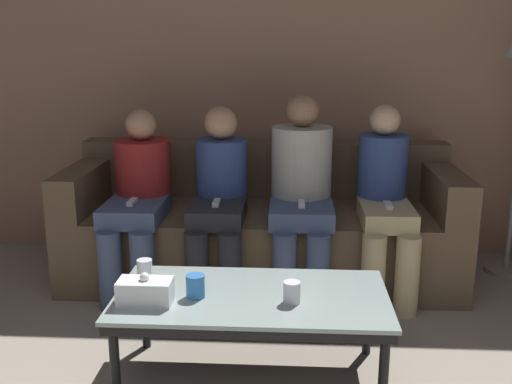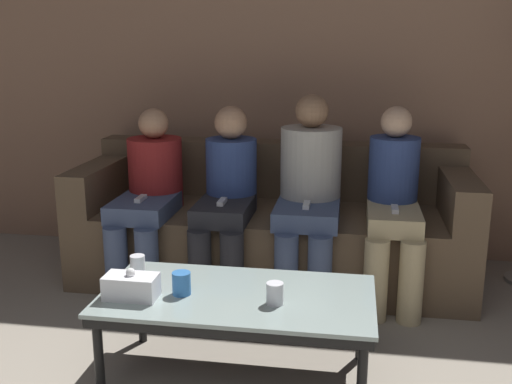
{
  "view_description": "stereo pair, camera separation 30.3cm",
  "coord_description": "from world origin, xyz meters",
  "views": [
    {
      "loc": [
        0.17,
        -0.56,
        1.44
      ],
      "look_at": [
        0.0,
        2.37,
        0.7
      ],
      "focal_mm": 42.0,
      "sensor_mm": 36.0,
      "label": 1
    },
    {
      "loc": [
        0.47,
        -0.53,
        1.44
      ],
      "look_at": [
        0.0,
        2.37,
        0.7
      ],
      "focal_mm": 42.0,
      "sensor_mm": 36.0,
      "label": 2
    }
  ],
  "objects": [
    {
      "name": "seated_person_right_end",
      "position": [
        0.71,
        2.77,
        0.57
      ],
      "size": [
        0.31,
        0.65,
        1.09
      ],
      "color": "tan",
      "rests_on": "ground_plane"
    },
    {
      "name": "cup_near_left",
      "position": [
        -0.22,
        1.74,
        0.45
      ],
      "size": [
        0.08,
        0.08,
        0.1
      ],
      "color": "#3372BF",
      "rests_on": "coffee_table"
    },
    {
      "name": "couch",
      "position": [
        0.0,
        3.0,
        0.31
      ],
      "size": [
        2.36,
        0.86,
        0.81
      ],
      "color": "brown",
      "rests_on": "ground_plane"
    },
    {
      "name": "seated_person_mid_left",
      "position": [
        -0.24,
        2.77,
        0.58
      ],
      "size": [
        0.31,
        0.66,
        1.07
      ],
      "color": "#28282D",
      "rests_on": "ground_plane"
    },
    {
      "name": "coffee_table",
      "position": [
        0.02,
        1.78,
        0.36
      ],
      "size": [
        1.16,
        0.6,
        0.4
      ],
      "color": "#8C9E99",
      "rests_on": "ground_plane"
    },
    {
      "name": "seated_person_mid_right",
      "position": [
        0.24,
        2.81,
        0.62
      ],
      "size": [
        0.35,
        0.68,
        1.15
      ],
      "color": "#47567A",
      "rests_on": "ground_plane"
    },
    {
      "name": "cup_near_right",
      "position": [
        -0.47,
        1.91,
        0.45
      ],
      "size": [
        0.07,
        0.07,
        0.1
      ],
      "color": "silver",
      "rests_on": "coffee_table"
    },
    {
      "name": "cup_far_center",
      "position": [
        0.19,
        1.71,
        0.44
      ],
      "size": [
        0.07,
        0.07,
        0.09
      ],
      "color": "silver",
      "rests_on": "coffee_table"
    },
    {
      "name": "seated_person_left_end",
      "position": [
        -0.71,
        2.77,
        0.57
      ],
      "size": [
        0.33,
        0.69,
        1.05
      ],
      "color": "#47567A",
      "rests_on": "ground_plane"
    },
    {
      "name": "wall_back",
      "position": [
        0.0,
        3.52,
        1.3
      ],
      "size": [
        12.0,
        0.06,
        2.6
      ],
      "color": "#9E755B",
      "rests_on": "ground_plane"
    },
    {
      "name": "tissue_box",
      "position": [
        -0.41,
        1.67,
        0.45
      ],
      "size": [
        0.22,
        0.12,
        0.13
      ],
      "color": "white",
      "rests_on": "coffee_table"
    }
  ]
}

